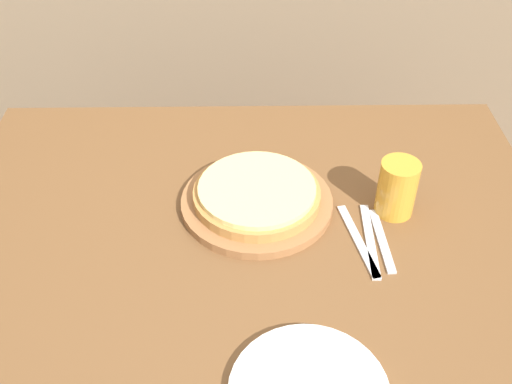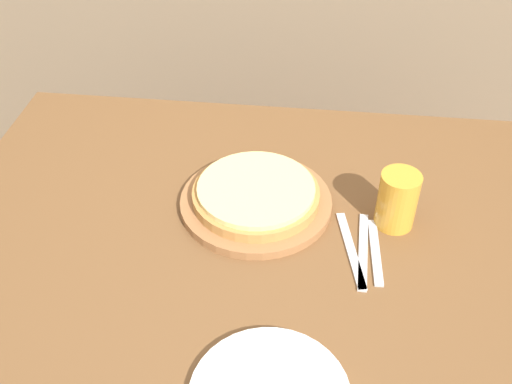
% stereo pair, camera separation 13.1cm
% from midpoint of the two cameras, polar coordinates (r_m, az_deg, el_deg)
% --- Properties ---
extents(dining_table, '(1.33, 1.08, 0.78)m').
position_cam_midpoint_polar(dining_table, '(1.54, -3.09, -15.38)').
color(dining_table, brown).
rests_on(dining_table, ground_plane).
extents(pizza_on_board, '(0.34, 0.34, 0.06)m').
position_cam_midpoint_polar(pizza_on_board, '(1.32, -2.84, -0.62)').
color(pizza_on_board, '#99663D').
rests_on(pizza_on_board, dining_table).
extents(beer_glass, '(0.08, 0.08, 0.13)m').
position_cam_midpoint_polar(beer_glass, '(1.30, 10.47, 0.44)').
color(beer_glass, gold).
rests_on(beer_glass, dining_table).
extents(fork, '(0.06, 0.22, 0.00)m').
position_cam_midpoint_polar(fork, '(1.26, 6.69, -4.75)').
color(fork, silver).
rests_on(fork, dining_table).
extents(dinner_knife, '(0.03, 0.22, 0.00)m').
position_cam_midpoint_polar(dinner_knife, '(1.26, 7.82, -4.72)').
color(dinner_knife, silver).
rests_on(dinner_knife, dining_table).
extents(spoon, '(0.03, 0.19, 0.00)m').
position_cam_midpoint_polar(spoon, '(1.26, 8.94, -4.70)').
color(spoon, silver).
rests_on(spoon, dining_table).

